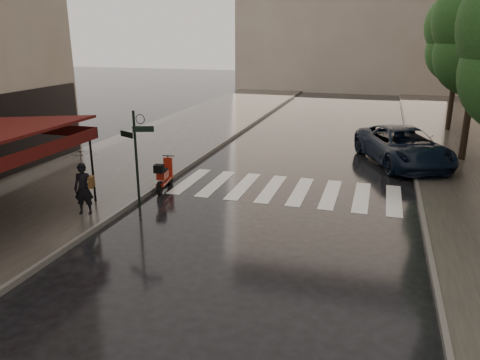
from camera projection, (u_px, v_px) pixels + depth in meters
The scene contains 11 objects.
ground at pixel (125, 251), 11.97m from camera, with size 120.00×120.00×0.00m, color black.
sidewalk_near at pixel (167, 140), 24.16m from camera, with size 6.00×60.00×0.12m, color #38332D.
sidewalk_far at pixel (480, 162), 20.08m from camera, with size 5.50×60.00×0.12m, color #38332D.
curb_near at pixel (223, 144), 23.31m from camera, with size 0.12×60.00×0.16m, color #595651.
curb_far at pixel (411, 157), 20.85m from camera, with size 0.12×60.00×0.16m, color #595651.
crosswalk at pixel (286, 190), 16.63m from camera, with size 7.85×3.20×0.01m.
signpost at pixel (136, 151), 14.49m from camera, with size 1.17×0.29×3.10m.
tree_far at pixel (461, 31), 25.01m from camera, with size 3.80×3.80×8.16m.
pedestrian_with_umbrella at pixel (81, 162), 13.67m from camera, with size 1.16×1.17×2.40m.
scooter at pixel (164, 176), 16.56m from camera, with size 0.56×1.67×1.10m.
parked_car at pixel (403, 146), 19.69m from camera, with size 2.60×5.63×1.56m, color black.
Camera 1 is at (5.98, -9.56, 5.32)m, focal length 35.00 mm.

